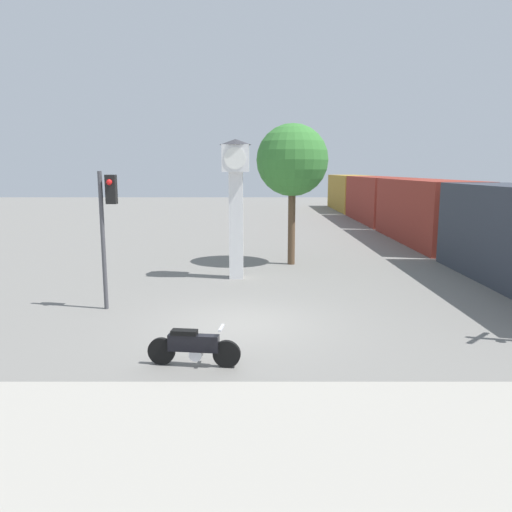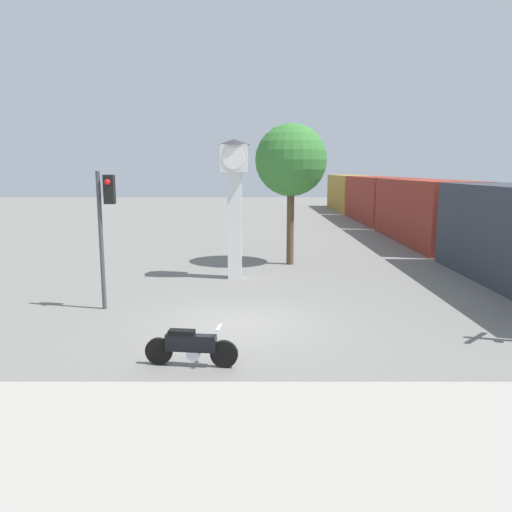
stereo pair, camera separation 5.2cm
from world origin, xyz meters
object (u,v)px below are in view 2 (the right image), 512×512
(clock_tower, at_px, (237,188))
(traffic_light, at_px, (108,215))
(motorcycle, at_px, (193,347))
(street_tree, at_px, (293,161))
(freight_train, at_px, (398,204))

(clock_tower, relative_size, traffic_light, 1.28)
(motorcycle, bearing_deg, street_tree, 82.87)
(traffic_light, bearing_deg, motorcycle, -55.77)
(clock_tower, bearing_deg, street_tree, 51.11)
(motorcycle, relative_size, street_tree, 0.33)
(motorcycle, xyz_separation_m, street_tree, (2.75, 11.08, 3.88))
(clock_tower, height_order, street_tree, street_tree)
(clock_tower, bearing_deg, motorcycle, -93.74)
(clock_tower, relative_size, street_tree, 0.86)
(clock_tower, distance_m, freight_train, 17.97)
(freight_train, distance_m, traffic_light, 23.26)
(motorcycle, distance_m, traffic_light, 5.60)
(clock_tower, height_order, traffic_light, clock_tower)
(traffic_light, bearing_deg, street_tree, 50.67)
(traffic_light, bearing_deg, clock_tower, 50.39)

